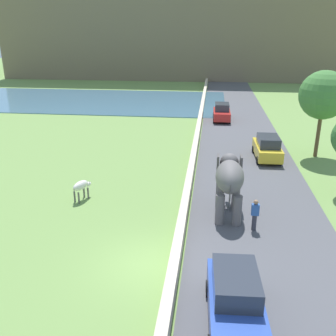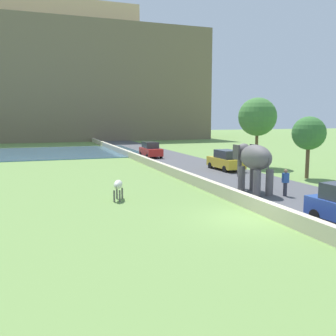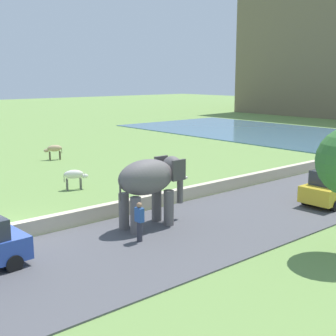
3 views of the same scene
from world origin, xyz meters
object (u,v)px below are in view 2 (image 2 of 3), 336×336
(car_red, at_px, (151,150))
(cow_white, at_px, (118,185))
(car_yellow, at_px, (226,160))
(elephant, at_px, (254,160))
(person_beside_elephant, at_px, (285,182))

(car_red, bearing_deg, cow_white, -111.42)
(car_yellow, relative_size, cow_white, 2.87)
(car_red, xyz_separation_m, cow_white, (-8.11, -20.68, -0.06))
(elephant, distance_m, car_red, 21.58)
(person_beside_elephant, bearing_deg, cow_white, 165.63)
(car_red, height_order, car_yellow, same)
(cow_white, bearing_deg, car_yellow, 36.87)
(person_beside_elephant, height_order, cow_white, person_beside_elephant)
(elephant, height_order, person_beside_elephant, elephant)
(person_beside_elephant, xyz_separation_m, cow_white, (-9.32, 2.39, -0.04))
(car_yellow, bearing_deg, cow_white, -143.13)
(elephant, relative_size, cow_white, 2.46)
(elephant, xyz_separation_m, person_beside_elephant, (1.21, -1.52, -1.16))
(elephant, xyz_separation_m, cow_white, (-8.11, 0.87, -1.20))
(person_beside_elephant, relative_size, car_red, 0.41)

